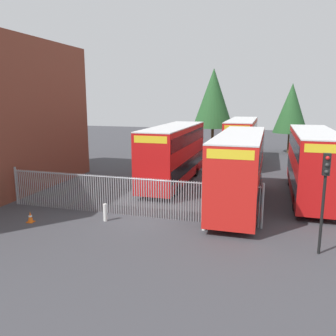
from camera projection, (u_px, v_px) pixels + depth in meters
name	position (u px, v px, depth m)	size (l,w,h in m)	color
ground_plane	(183.00, 184.00, 26.86)	(100.00, 100.00, 0.00)	#3D3D42
palisade_fence	(126.00, 195.00, 19.44)	(14.81, 0.14, 2.35)	gray
double_decker_bus_near_gate	(239.00, 167.00, 20.93)	(2.54, 10.81, 4.42)	red
double_decker_bus_behind_fence_left	(313.00, 161.00, 22.69)	(2.54, 10.81, 4.42)	red
double_decker_bus_behind_fence_right	(174.00, 152.00, 26.54)	(2.54, 10.81, 4.42)	red
double_decker_bus_far_back	(241.00, 140.00, 34.73)	(2.54, 10.81, 4.42)	red
bollard_near_left	(105.00, 212.00, 18.60)	(0.20, 0.20, 0.95)	silver
bollard_center_front	(204.00, 221.00, 17.31)	(0.20, 0.20, 0.95)	silver
traffic_cone_by_gate	(30.00, 217.00, 18.44)	(0.34, 0.34, 0.59)	orange
traffic_light_kerbside	(325.00, 185.00, 14.17)	(0.28, 0.33, 4.30)	black
tree_tall_back	(213.00, 98.00, 43.58)	(5.11, 5.11, 10.13)	#4C3823
tree_short_side	(291.00, 108.00, 40.86)	(4.02, 4.02, 8.20)	#4C3823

